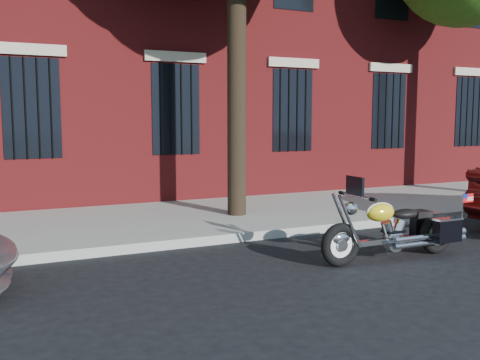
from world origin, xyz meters
name	(u,v)px	position (x,y,z in m)	size (l,w,h in m)	color
ground	(290,260)	(0.00, 0.00, 0.00)	(120.00, 120.00, 0.00)	black
curb	(248,236)	(0.00, 1.38, 0.07)	(40.00, 0.16, 0.15)	gray
sidewalk	(206,217)	(0.00, 3.26, 0.07)	(40.00, 3.60, 0.15)	gray
motorcycle	(398,231)	(1.41, -0.60, 0.41)	(2.41, 0.70, 1.22)	black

